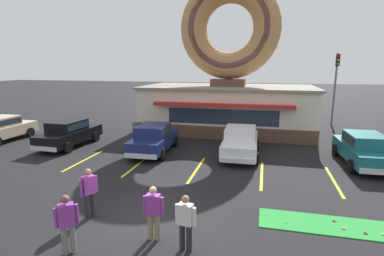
% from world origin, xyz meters
% --- Properties ---
extents(ground_plane, '(160.00, 160.00, 0.00)m').
position_xyz_m(ground_plane, '(0.00, 0.00, 0.00)').
color(ground_plane, black).
extents(donut_shop_building, '(12.30, 6.75, 10.96)m').
position_xyz_m(donut_shop_building, '(0.79, 13.94, 3.74)').
color(donut_shop_building, brown).
rests_on(donut_shop_building, ground).
extents(putting_mat, '(4.05, 1.26, 0.03)m').
position_xyz_m(putting_mat, '(5.48, 1.03, 0.01)').
color(putting_mat, green).
rests_on(putting_mat, ground).
extents(mini_donut_near_left, '(0.13, 0.13, 0.04)m').
position_xyz_m(mini_donut_near_left, '(5.75, 1.31, 0.05)').
color(mini_donut_near_left, '#A5724C').
rests_on(mini_donut_near_left, putting_mat).
extents(mini_donut_near_right, '(0.13, 0.13, 0.04)m').
position_xyz_m(mini_donut_near_right, '(6.98, 0.79, 0.05)').
color(mini_donut_near_right, '#E5C666').
rests_on(mini_donut_near_right, putting_mat).
extents(mini_donut_mid_left, '(0.13, 0.13, 0.04)m').
position_xyz_m(mini_donut_mid_left, '(6.49, 0.76, 0.05)').
color(mini_donut_mid_left, '#A5724C').
rests_on(mini_donut_mid_left, putting_mat).
extents(mini_donut_mid_centre, '(0.13, 0.13, 0.04)m').
position_xyz_m(mini_donut_mid_centre, '(5.94, 0.88, 0.05)').
color(mini_donut_mid_centre, '#E5C666').
rests_on(mini_donut_mid_centre, putting_mat).
extents(golf_ball, '(0.04, 0.04, 0.04)m').
position_xyz_m(golf_ball, '(4.28, 0.84, 0.05)').
color(golf_ball, white).
rests_on(golf_ball, putting_mat).
extents(car_white, '(2.06, 4.60, 1.60)m').
position_xyz_m(car_white, '(2.28, 7.68, 0.87)').
color(car_white, silver).
rests_on(car_white, ground).
extents(car_teal, '(2.13, 4.63, 1.60)m').
position_xyz_m(car_teal, '(8.26, 7.58, 0.87)').
color(car_teal, '#196066').
rests_on(car_teal, ground).
extents(car_champagne, '(2.02, 4.58, 1.60)m').
position_xyz_m(car_champagne, '(-13.02, 7.34, 0.87)').
color(car_champagne, '#BCAD89').
rests_on(car_champagne, ground).
extents(car_black, '(2.07, 4.60, 1.60)m').
position_xyz_m(car_black, '(-7.99, 7.28, 0.87)').
color(car_black, black).
rests_on(car_black, ground).
extents(car_navy, '(2.15, 4.64, 1.60)m').
position_xyz_m(car_navy, '(-2.51, 7.27, 0.87)').
color(car_navy, navy).
rests_on(car_navy, ground).
extents(pedestrian_blue_sweater_man, '(0.60, 0.26, 1.58)m').
position_xyz_m(pedestrian_blue_sweater_man, '(0.59, -0.93, 0.87)').
color(pedestrian_blue_sweater_man, '#7F7056').
rests_on(pedestrian_blue_sweater_man, ground).
extents(pedestrian_hooded_kid, '(0.40, 0.53, 1.64)m').
position_xyz_m(pedestrian_hooded_kid, '(-1.87, -0.21, 0.91)').
color(pedestrian_hooded_kid, '#232328').
rests_on(pedestrian_hooded_kid, ground).
extents(pedestrian_leather_jacket_man, '(0.59, 0.30, 1.56)m').
position_xyz_m(pedestrian_leather_jacket_man, '(1.60, -1.23, 0.86)').
color(pedestrian_leather_jacket_man, '#232328').
rests_on(pedestrian_leather_jacket_man, ground).
extents(pedestrian_clipboard_woman, '(0.47, 0.43, 1.63)m').
position_xyz_m(pedestrian_clipboard_woman, '(-1.32, -2.07, 0.90)').
color(pedestrian_clipboard_woman, slate).
rests_on(pedestrian_clipboard_woman, ground).
extents(trash_bin, '(0.57, 0.57, 0.97)m').
position_xyz_m(trash_bin, '(-5.09, 10.66, 0.50)').
color(trash_bin, '#51565B').
rests_on(trash_bin, ground).
extents(traffic_light_pole, '(0.28, 0.47, 5.80)m').
position_xyz_m(traffic_light_pole, '(8.91, 18.26, 3.71)').
color(traffic_light_pole, '#595B60').
rests_on(traffic_light_pole, ground).
extents(parking_stripe_far_left, '(0.12, 3.60, 0.01)m').
position_xyz_m(parking_stripe_far_left, '(-5.52, 5.00, 0.00)').
color(parking_stripe_far_left, yellow).
rests_on(parking_stripe_far_left, ground).
extents(parking_stripe_left, '(0.12, 3.60, 0.01)m').
position_xyz_m(parking_stripe_left, '(-2.52, 5.00, 0.00)').
color(parking_stripe_left, yellow).
rests_on(parking_stripe_left, ground).
extents(parking_stripe_mid_left, '(0.12, 3.60, 0.01)m').
position_xyz_m(parking_stripe_mid_left, '(0.48, 5.00, 0.00)').
color(parking_stripe_mid_left, yellow).
rests_on(parking_stripe_mid_left, ground).
extents(parking_stripe_centre, '(0.12, 3.60, 0.01)m').
position_xyz_m(parking_stripe_centre, '(3.48, 5.00, 0.00)').
color(parking_stripe_centre, yellow).
rests_on(parking_stripe_centre, ground).
extents(parking_stripe_mid_right, '(0.12, 3.60, 0.01)m').
position_xyz_m(parking_stripe_mid_right, '(6.48, 5.00, 0.00)').
color(parking_stripe_mid_right, yellow).
rests_on(parking_stripe_mid_right, ground).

